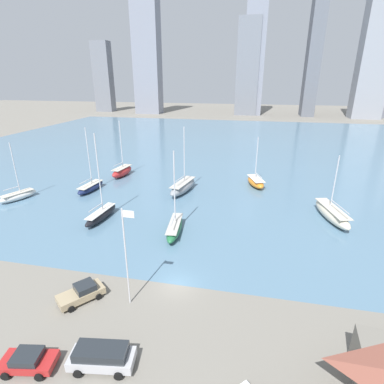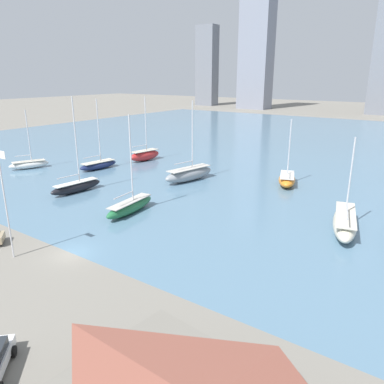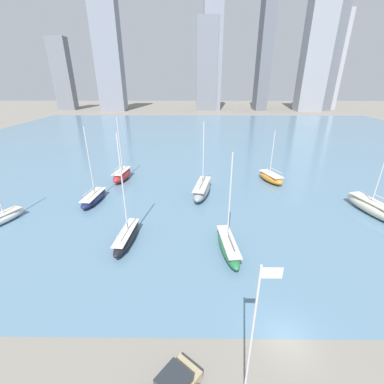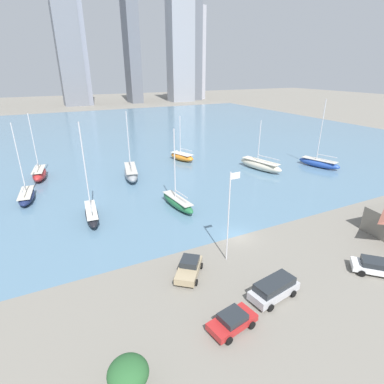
# 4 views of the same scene
# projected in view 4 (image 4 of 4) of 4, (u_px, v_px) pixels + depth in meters

# --- Properties ---
(ground_plane) EXTENTS (500.00, 500.00, 0.00)m
(ground_plane) POSITION_uv_depth(u_px,v_px,m) (237.00, 236.00, 39.21)
(ground_plane) COLOR gray
(harbor_water) EXTENTS (180.00, 140.00, 0.00)m
(harbor_water) POSITION_uv_depth(u_px,v_px,m) (115.00, 136.00, 97.17)
(harbor_water) COLOR slate
(harbor_water) RESTS_ON ground_plane
(flag_pole) EXTENTS (1.24, 0.14, 10.60)m
(flag_pole) POSITION_uv_depth(u_px,v_px,m) (229.00, 214.00, 32.31)
(flag_pole) COLOR silver
(flag_pole) RESTS_ON ground_plane
(yard_shrub) EXTENTS (2.78, 2.78, 2.63)m
(yard_shrub) POSITION_uv_depth(u_px,v_px,m) (128.00, 373.00, 19.76)
(yard_shrub) COLOR #4C3823
(yard_shrub) RESTS_ON ground_plane
(distant_city_skyline) EXTENTS (189.06, 21.96, 74.21)m
(distant_city_skyline) POSITION_uv_depth(u_px,v_px,m) (108.00, 45.00, 176.44)
(distant_city_skyline) COLOR slate
(distant_city_skyline) RESTS_ON ground_plane
(sailboat_blue) EXTENTS (5.13, 9.52, 14.56)m
(sailboat_blue) POSITION_uv_depth(u_px,v_px,m) (319.00, 163.00, 66.53)
(sailboat_blue) COLOR #284CA8
(sailboat_blue) RESTS_ON harbor_water
(sailboat_cream) EXTENTS (5.05, 11.01, 10.48)m
(sailboat_cream) POSITION_uv_depth(u_px,v_px,m) (260.00, 165.00, 64.71)
(sailboat_cream) COLOR beige
(sailboat_cream) RESTS_ON harbor_water
(sailboat_navy) EXTENTS (3.07, 8.09, 12.72)m
(sailboat_navy) POSITION_uv_depth(u_px,v_px,m) (26.00, 196.00, 49.65)
(sailboat_navy) COLOR #19234C
(sailboat_navy) RESTS_ON harbor_water
(sailboat_green) EXTENTS (2.84, 8.88, 12.31)m
(sailboat_green) POSITION_uv_depth(u_px,v_px,m) (178.00, 202.00, 47.10)
(sailboat_green) COLOR #236B3D
(sailboat_green) RESTS_ON harbor_water
(sailboat_gray) EXTENTS (4.52, 10.32, 12.97)m
(sailboat_gray) POSITION_uv_depth(u_px,v_px,m) (131.00, 172.00, 59.75)
(sailboat_gray) COLOR gray
(sailboat_gray) RESTS_ON harbor_water
(sailboat_red) EXTENTS (3.38, 7.59, 12.72)m
(sailboat_red) POSITION_uv_depth(u_px,v_px,m) (39.00, 174.00, 59.09)
(sailboat_red) COLOR #B72828
(sailboat_red) RESTS_ON harbor_water
(sailboat_black) EXTENTS (2.47, 8.52, 13.94)m
(sailboat_black) POSITION_uv_depth(u_px,v_px,m) (92.00, 213.00, 43.33)
(sailboat_black) COLOR black
(sailboat_black) RESTS_ON harbor_water
(sailboat_orange) EXTENTS (4.85, 7.48, 10.39)m
(sailboat_orange) POSITION_uv_depth(u_px,v_px,m) (182.00, 157.00, 71.32)
(sailboat_orange) COLOR orange
(sailboat_orange) RESTS_ON harbor_water
(parked_sedan_red) EXTENTS (4.51, 2.85, 1.49)m
(parked_sedan_red) POSITION_uv_depth(u_px,v_px,m) (232.00, 321.00, 25.06)
(parked_sedan_red) COLOR #B22323
(parked_sedan_red) RESTS_ON ground_plane
(parked_wagon_white) EXTENTS (4.82, 4.80, 1.57)m
(parked_wagon_white) POSITION_uv_depth(u_px,v_px,m) (377.00, 266.00, 31.83)
(parked_wagon_white) COLOR white
(parked_wagon_white) RESTS_ON ground_plane
(parked_pickup_tan) EXTENTS (4.48, 4.86, 1.70)m
(parked_pickup_tan) POSITION_uv_depth(u_px,v_px,m) (189.00, 268.00, 31.64)
(parked_pickup_tan) COLOR tan
(parked_pickup_tan) RESTS_ON ground_plane
(parked_suv_silver) EXTENTS (5.39, 2.93, 1.89)m
(parked_suv_silver) POSITION_uv_depth(u_px,v_px,m) (274.00, 288.00, 28.40)
(parked_suv_silver) COLOR #B7B7BC
(parked_suv_silver) RESTS_ON ground_plane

